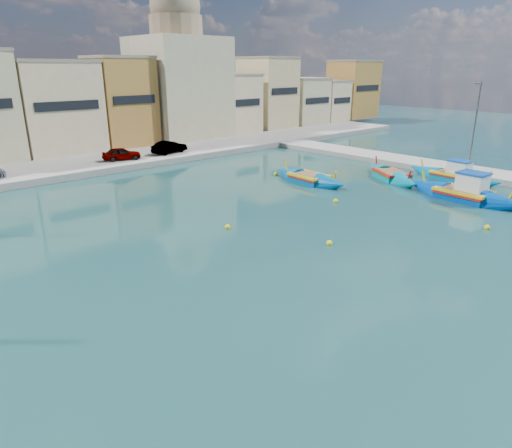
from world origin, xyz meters
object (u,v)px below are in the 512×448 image
church_block (179,73)px  quay_street_lamp (474,126)px  luzzu_blue_cabin (464,195)px  luzzu_green (309,179)px  luzzu_cyan_mid (391,176)px  luzzu_turquoise_cabin (453,176)px

church_block → quay_street_lamp: size_ratio=2.39×
luzzu_blue_cabin → luzzu_green: bearing=111.0°
church_block → luzzu_green: church_block is taller
luzzu_cyan_mid → luzzu_blue_cabin: bearing=-104.3°
quay_street_lamp → luzzu_blue_cabin: bearing=-157.6°
quay_street_lamp → luzzu_green: size_ratio=1.00×
quay_street_lamp → luzzu_green: bearing=147.2°
luzzu_turquoise_cabin → luzzu_cyan_mid: (-3.69, 3.74, -0.07)m
luzzu_turquoise_cabin → luzzu_green: luzzu_turquoise_cabin is taller
luzzu_cyan_mid → luzzu_green: (-6.10, 4.02, 0.00)m
quay_street_lamp → luzzu_cyan_mid: 8.32m
quay_street_lamp → luzzu_blue_cabin: quay_street_lamp is taller
luzzu_blue_cabin → luzzu_green: 11.95m
church_block → luzzu_cyan_mid: bearing=-87.5°
quay_street_lamp → luzzu_turquoise_cabin: quay_street_lamp is taller
quay_street_lamp → luzzu_green: quay_street_lamp is taller
luzzu_blue_cabin → luzzu_green: (-4.28, 11.15, -0.13)m
luzzu_green → luzzu_blue_cabin: bearing=-69.0°
luzzu_blue_cabin → luzzu_cyan_mid: bearing=75.7°
church_block → luzzu_turquoise_cabin: bearing=-81.6°
luzzu_turquoise_cabin → luzzu_cyan_mid: size_ratio=1.04×
luzzu_blue_cabin → luzzu_cyan_mid: (1.82, 7.13, -0.14)m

